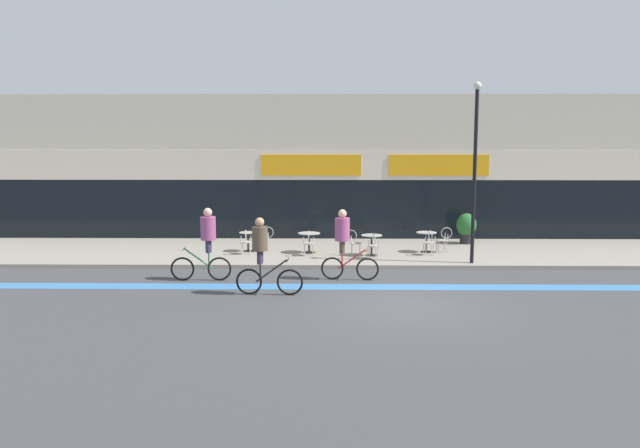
# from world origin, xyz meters

# --- Properties ---
(ground_plane) EXTENTS (120.00, 120.00, 0.00)m
(ground_plane) POSITION_xyz_m (0.00, 0.00, 0.00)
(ground_plane) COLOR #424244
(sidewalk_slab) EXTENTS (40.00, 5.50, 0.12)m
(sidewalk_slab) POSITION_xyz_m (0.00, 7.25, 0.06)
(sidewalk_slab) COLOR gray
(sidewalk_slab) RESTS_ON ground
(storefront_facade) EXTENTS (40.00, 4.06, 5.93)m
(storefront_facade) POSITION_xyz_m (0.00, 11.97, 2.95)
(storefront_facade) COLOR beige
(storefront_facade) RESTS_ON ground
(bike_lane_stripe) EXTENTS (36.00, 0.70, 0.01)m
(bike_lane_stripe) POSITION_xyz_m (0.00, 2.02, 0.00)
(bike_lane_stripe) COLOR #3D7AB7
(bike_lane_stripe) RESTS_ON ground
(bistro_table_0) EXTENTS (0.63, 0.63, 0.70)m
(bistro_table_0) POSITION_xyz_m (-4.77, 6.98, 0.62)
(bistro_table_0) COLOR black
(bistro_table_0) RESTS_ON sidewalk_slab
(bistro_table_1) EXTENTS (0.78, 0.78, 0.72)m
(bistro_table_1) POSITION_xyz_m (-2.55, 6.73, 0.64)
(bistro_table_1) COLOR black
(bistro_table_1) RESTS_ON sidewalk_slab
(bistro_table_2) EXTENTS (0.72, 0.72, 0.73)m
(bistro_table_2) POSITION_xyz_m (-0.35, 6.22, 0.64)
(bistro_table_2) COLOR black
(bistro_table_2) RESTS_ON sidewalk_slab
(bistro_table_3) EXTENTS (0.72, 0.72, 0.73)m
(bistro_table_3) POSITION_xyz_m (1.65, 6.91, 0.64)
(bistro_table_3) COLOR black
(bistro_table_3) RESTS_ON sidewalk_slab
(cafe_chair_0_near) EXTENTS (0.44, 0.59, 0.90)m
(cafe_chair_0_near) POSITION_xyz_m (-4.76, 6.36, 0.64)
(cafe_chair_0_near) COLOR #B7B2AD
(cafe_chair_0_near) RESTS_ON sidewalk_slab
(cafe_chair_0_side) EXTENTS (0.58, 0.41, 0.90)m
(cafe_chair_0_side) POSITION_xyz_m (-4.14, 6.98, 0.64)
(cafe_chair_0_side) COLOR #B7B2AD
(cafe_chair_0_side) RESTS_ON sidewalk_slab
(cafe_chair_1_near) EXTENTS (0.41, 0.58, 0.90)m
(cafe_chair_1_near) POSITION_xyz_m (-2.55, 6.10, 0.64)
(cafe_chair_1_near) COLOR #B7B2AD
(cafe_chair_1_near) RESTS_ON sidewalk_slab
(cafe_chair_2_near) EXTENTS (0.45, 0.60, 0.90)m
(cafe_chair_2_near) POSITION_xyz_m (-0.34, 5.60, 0.64)
(cafe_chair_2_near) COLOR #B7B2AD
(cafe_chair_2_near) RESTS_ON sidewalk_slab
(cafe_chair_2_side) EXTENTS (0.59, 0.43, 0.90)m
(cafe_chair_2_side) POSITION_xyz_m (-0.98, 6.23, 0.64)
(cafe_chair_2_side) COLOR #B7B2AD
(cafe_chair_2_side) RESTS_ON sidewalk_slab
(cafe_chair_3_near) EXTENTS (0.45, 0.60, 0.90)m
(cafe_chair_3_near) POSITION_xyz_m (1.66, 6.29, 0.64)
(cafe_chair_3_near) COLOR #B7B2AD
(cafe_chair_3_near) RESTS_ON sidewalk_slab
(cafe_chair_3_side) EXTENTS (0.59, 0.43, 0.90)m
(cafe_chair_3_side) POSITION_xyz_m (2.28, 6.92, 0.64)
(cafe_chair_3_side) COLOR #B7B2AD
(cafe_chair_3_side) RESTS_ON sidewalk_slab
(planter_pot) EXTENTS (0.76, 0.76, 1.18)m
(planter_pot) POSITION_xyz_m (3.50, 8.85, 0.77)
(planter_pot) COLOR #232326
(planter_pot) RESTS_ON sidewalk_slab
(lamp_post) EXTENTS (0.26, 0.26, 5.83)m
(lamp_post) POSITION_xyz_m (2.85, 4.96, 3.45)
(lamp_post) COLOR black
(lamp_post) RESTS_ON sidewalk_slab
(cyclist_0) EXTENTS (1.79, 0.49, 2.16)m
(cyclist_0) POSITION_xyz_m (-5.44, 2.77, 1.25)
(cyclist_0) COLOR black
(cyclist_0) RESTS_ON ground
(cyclist_1) EXTENTS (1.72, 0.54, 2.10)m
(cyclist_1) POSITION_xyz_m (-1.40, 2.93, 1.23)
(cyclist_1) COLOR black
(cyclist_1) RESTS_ON ground
(cyclist_2) EXTENTS (1.81, 0.50, 2.09)m
(cyclist_2) POSITION_xyz_m (-3.61, 1.09, 1.17)
(cyclist_2) COLOR black
(cyclist_2) RESTS_ON ground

